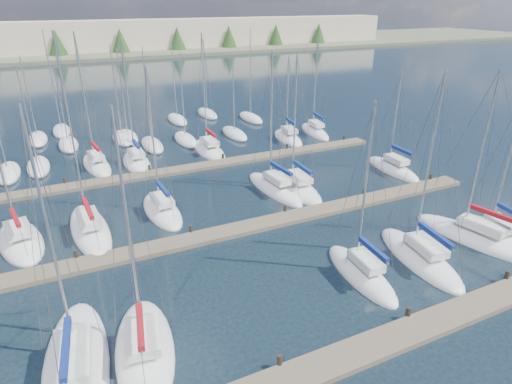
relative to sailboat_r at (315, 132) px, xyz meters
name	(u,v)px	position (x,y,z in m)	size (l,w,h in m)	color
ground	(135,108)	(-18.88, 24.23, -0.19)	(400.00, 400.00, 0.00)	#182631
dock_near	(359,352)	(-18.88, -33.76, -0.04)	(44.00, 1.93, 1.10)	#6B5E4C
dock_mid	(245,228)	(-18.88, -19.76, -0.04)	(44.00, 1.93, 1.10)	#6B5E4C
dock_far	(190,168)	(-18.88, -5.76, -0.04)	(44.00, 1.93, 1.10)	#6B5E4C
sailboat_r	(315,132)	(0.00, 0.00, 0.00)	(3.44, 7.86, 12.62)	white
sailboat_k	(274,188)	(-13.41, -14.18, 0.00)	(2.91, 8.74, 13.11)	white
sailboat_j	(162,211)	(-23.91, -14.20, -0.01)	(2.88, 7.43, 12.49)	white
sailboat_h	(21,241)	(-34.40, -14.66, -0.01)	(4.16, 7.92, 12.76)	white
sailboat_m	(393,169)	(-0.05, -14.97, -0.01)	(2.70, 7.68, 10.81)	white
sailboat_p	(209,150)	(-15.19, -1.19, -0.01)	(2.77, 8.12, 13.73)	white
sailboat_b	(76,366)	(-31.68, -28.73, -0.02)	(4.10, 10.13, 13.38)	white
sailboat_i	(90,229)	(-29.65, -15.01, 0.00)	(3.22, 9.50, 15.11)	white
sailboat_e	(420,257)	(-9.83, -28.64, -0.01)	(3.85, 8.61, 13.24)	white
sailboat_d	(361,273)	(-14.59, -28.45, 0.00)	(2.75, 7.24, 11.88)	white
sailboat_c	(145,349)	(-28.48, -29.03, -0.01)	(4.14, 8.18, 13.09)	white
sailboat_q	(288,138)	(-4.58, -0.97, -0.02)	(3.61, 7.54, 10.76)	white
sailboat_f	(473,237)	(-4.29, -28.30, -0.01)	(4.48, 9.44, 12.97)	white
sailboat_l	(296,187)	(-11.43, -14.72, -0.02)	(3.09, 8.52, 12.76)	white
sailboat_n	(97,165)	(-27.54, -0.71, 0.01)	(3.16, 8.03, 14.16)	white
sailboat_o	(137,162)	(-23.57, -1.72, 0.00)	(2.71, 7.22, 13.59)	white
sailboat_g	(496,235)	(-2.44, -28.78, -0.01)	(3.38, 7.10, 11.70)	white
distant_boats	(124,137)	(-23.22, 7.99, 0.10)	(36.93, 20.75, 13.30)	#9EA0A5
shoreline	(34,29)	(-32.17, 114.00, 7.25)	(400.00, 60.00, 38.00)	#666B51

